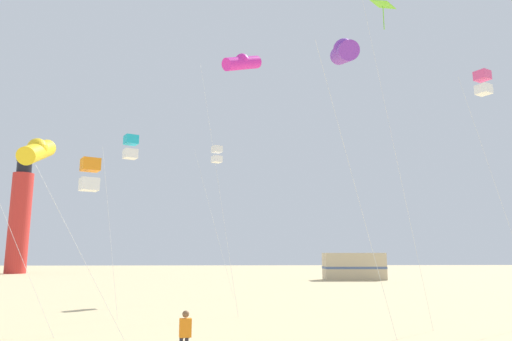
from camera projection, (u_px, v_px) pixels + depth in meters
The scene contains 11 objects.
kite_flyer_standing at pixel (185, 330), 13.29m from camera, with size 0.40×0.55×1.16m.
kite_box_orange at pixel (90, 175), 16.12m from camera, with size 2.94×2.24×6.08m.
kite_tube_gold at pixel (37, 151), 17.96m from camera, with size 3.17×2.99×7.44m.
kite_box_white at pixel (217, 155), 31.52m from camera, with size 2.69×1.83×10.04m.
kite_box_rainbow at pixel (483, 83), 21.83m from camera, with size 2.23×1.95×11.34m.
kite_diamond_lime at pixel (384, 19), 20.14m from camera, with size 2.03×1.81×13.85m.
kite_tube_violet at pixel (344, 52), 16.47m from camera, with size 2.27×2.54×10.59m.
kite_tube_magenta at pixel (242, 63), 24.95m from camera, with size 3.44×3.37×13.69m.
kite_box_cyan at pixel (131, 147), 22.27m from camera, with size 1.73×1.73×8.43m.
lighthouse_distant at pixel (20, 217), 64.62m from camera, with size 2.80×2.80×16.80m.
rv_van_tan at pixel (354, 266), 48.74m from camera, with size 6.45×2.37×2.80m.
Camera 1 is at (-0.00, -6.81, 2.80)m, focal length 32.29 mm.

